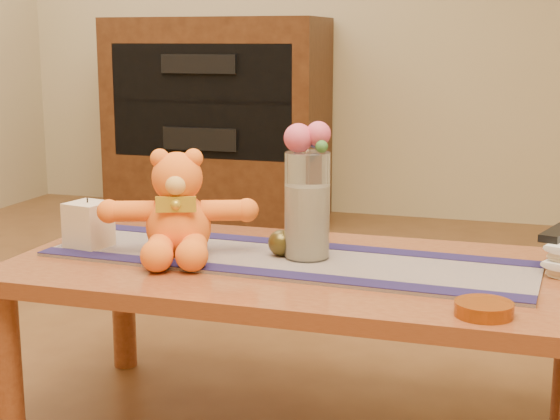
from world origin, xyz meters
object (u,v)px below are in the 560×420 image
(amber_dish, at_px, (484,309))
(tv_remote, at_px, (558,233))
(teddy_bear, at_px, (178,205))
(glass_vase, at_px, (307,206))
(book_bottom, at_px, (557,263))
(bronze_ball, at_px, (281,243))
(pillar_candle, at_px, (88,224))

(amber_dish, bearing_deg, tv_remote, 71.38)
(teddy_bear, bearing_deg, glass_vase, -9.67)
(tv_remote, bearing_deg, book_bottom, 90.00)
(teddy_bear, relative_size, bronze_ball, 5.63)
(bronze_ball, bearing_deg, pillar_candle, -173.41)
(book_bottom, height_order, tv_remote, tv_remote)
(glass_vase, bearing_deg, bronze_ball, -179.03)
(bronze_ball, relative_size, book_bottom, 0.29)
(amber_dish, bearing_deg, glass_vase, 146.34)
(teddy_bear, distance_m, amber_dish, 0.80)
(glass_vase, relative_size, amber_dish, 2.24)
(book_bottom, distance_m, amber_dish, 0.44)
(teddy_bear, relative_size, glass_vase, 1.41)
(pillar_candle, xyz_separation_m, bronze_ball, (0.50, 0.06, -0.03))
(amber_dish, bearing_deg, teddy_bear, 162.60)
(book_bottom, bearing_deg, pillar_candle, -156.36)
(pillar_candle, height_order, tv_remote, pillar_candle)
(glass_vase, height_order, tv_remote, glass_vase)
(glass_vase, height_order, amber_dish, glass_vase)
(pillar_candle, relative_size, tv_remote, 0.72)
(glass_vase, height_order, bronze_ball, glass_vase)
(glass_vase, relative_size, tv_remote, 1.62)
(amber_dish, bearing_deg, book_bottom, 71.40)
(book_bottom, bearing_deg, bronze_ball, -154.47)
(pillar_candle, height_order, glass_vase, glass_vase)
(teddy_bear, bearing_deg, pillar_candle, 160.18)
(bronze_ball, height_order, tv_remote, tv_remote)
(glass_vase, height_order, book_bottom, glass_vase)
(pillar_candle, bearing_deg, book_bottom, 9.07)
(glass_vase, distance_m, tv_remote, 0.60)
(pillar_candle, xyz_separation_m, tv_remote, (1.15, 0.17, 0.02))
(teddy_bear, xyz_separation_m, book_bottom, (0.90, 0.18, -0.12))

